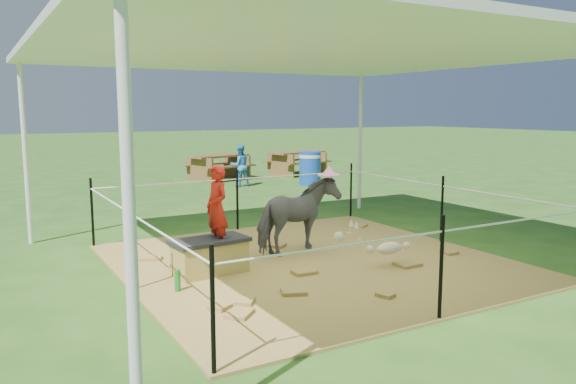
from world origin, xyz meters
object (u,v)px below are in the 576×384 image
woman (217,200)px  picnic_table_near (219,167)px  green_bottle (178,280)px  pony (298,216)px  straw_bale (210,258)px  picnic_table_far (297,163)px  distant_person (240,166)px  foal (389,246)px  trash_barrel (310,169)px

woman → picnic_table_near: (3.60, 8.56, -0.56)m
green_bottle → pony: 2.12m
straw_bale → picnic_table_far: size_ratio=0.50×
woman → distant_person: 7.86m
foal → picnic_table_far: (4.21, 9.36, 0.06)m
woman → trash_barrel: 8.20m
green_bottle → picnic_table_near: 9.96m
green_bottle → picnic_table_far: (6.79, 8.98, 0.21)m
foal → woman: bearing=151.7°
trash_barrel → picnic_table_far: 2.40m
pony → straw_bale: bearing=88.7°
woman → foal: (1.92, -0.83, -0.61)m
distant_person → picnic_table_far: bearing=-145.1°
pony → foal: (0.63, -1.14, -0.24)m
trash_barrel → picnic_table_far: trash_barrel is taller
pony → trash_barrel: 7.17m
straw_bale → picnic_table_far: bearing=53.8°
straw_bale → picnic_table_far: (6.24, 8.53, 0.14)m
woman → distant_person: size_ratio=0.94×
green_bottle → woman: bearing=34.7°
straw_bale → foal: bearing=-22.3°
pony → distant_person: distant_person is taller
trash_barrel → distant_person: (-1.68, 0.70, 0.10)m
trash_barrel → picnic_table_near: (-1.62, 2.25, -0.09)m
straw_bale → trash_barrel: (5.32, 6.31, 0.22)m
foal → picnic_table_far: picnic_table_far is taller
straw_bale → pony: size_ratio=0.70×
trash_barrel → picnic_table_near: size_ratio=0.52×
picnic_table_near → distant_person: distant_person is taller
green_bottle → picnic_table_near: bearing=64.8°
picnic_table_far → distant_person: distant_person is taller
woman → pony: 1.38m
woman → distant_person: bearing=147.1°
green_bottle → trash_barrel: bearing=49.0°
straw_bale → foal: foal is taller
picnic_table_far → foal: bearing=-125.5°
green_bottle → trash_barrel: size_ratio=0.27×
trash_barrel → foal: bearing=-114.8°
trash_barrel → straw_bale: bearing=-130.1°
pony → picnic_table_far: 9.54m
green_bottle → foal: 2.60m
picnic_table_near → trash_barrel: bearing=-69.1°
green_bottle → foal: bearing=-8.4°
straw_bale → picnic_table_far: 10.56m
straw_bale → trash_barrel: trash_barrel is taller
straw_bale → distant_person: 7.90m
foal → picnic_table_near: (1.67, 9.39, 0.05)m
pony → distant_person: size_ratio=1.13×
trash_barrel → distant_person: distant_person is taller
foal → picnic_table_far: bearing=60.8°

